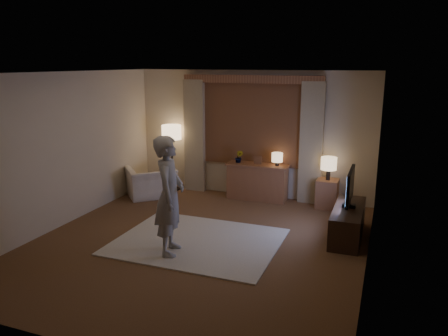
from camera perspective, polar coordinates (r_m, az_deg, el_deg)
The scene contains 13 objects.
room at distance 6.96m, azimuth -1.88°, elevation 1.94°, with size 5.04×5.54×2.64m.
rug at distance 6.95m, azimuth -3.46°, elevation -9.56°, with size 2.50×2.00×0.02m, color beige.
sideboard at distance 8.96m, azimuth 4.38°, elevation -1.91°, with size 1.20×0.40×0.70m, color brown.
picture_frame at distance 8.85m, azimuth 4.43°, elevation 0.90°, with size 0.16×0.02×0.20m, color brown.
plant at distance 8.96m, azimuth 1.98°, elevation 1.41°, with size 0.17×0.13×0.30m, color #999999.
table_lamp_sideboard at distance 8.73m, azimuth 6.96°, elevation 1.32°, with size 0.22×0.22×0.30m.
floor_lamp at distance 9.49m, azimuth -6.87°, elevation 4.20°, with size 0.42×0.42×1.44m.
armchair at distance 9.24m, azimuth -9.49°, elevation -1.83°, with size 0.96×0.83×0.62m, color beige.
side_table at distance 8.66m, azimuth 13.31°, elevation -3.29°, with size 0.40×0.40×0.56m, color brown.
table_lamp_side at distance 8.51m, azimuth 13.53°, elevation 0.50°, with size 0.30×0.30×0.44m.
tv_stand at distance 7.32m, azimuth 15.86°, elevation -6.84°, with size 0.45×1.40×0.50m, color black.
tv at distance 7.14m, azimuth 16.15°, elevation -2.39°, with size 0.21×0.86×0.62m.
person at distance 6.30m, azimuth -7.14°, elevation -3.60°, with size 0.63×0.42×1.74m, color gray.
Camera 1 is at (2.64, -5.79, 2.74)m, focal length 35.00 mm.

